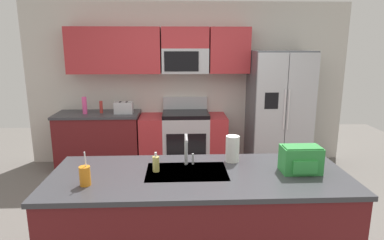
# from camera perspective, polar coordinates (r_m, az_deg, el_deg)

# --- Properties ---
(ground_plane) EXTENTS (9.00, 9.00, 0.00)m
(ground_plane) POSITION_cam_1_polar(r_m,az_deg,el_deg) (3.84, 0.43, -17.53)
(ground_plane) COLOR #66605B
(ground_plane) RESTS_ON ground
(kitchen_wall_unit) EXTENTS (5.20, 0.43, 2.60)m
(kitchen_wall_unit) POSITION_cam_1_polar(r_m,az_deg,el_deg) (5.41, -2.23, 7.90)
(kitchen_wall_unit) COLOR beige
(kitchen_wall_unit) RESTS_ON ground
(back_counter) EXTENTS (1.29, 0.63, 0.90)m
(back_counter) POSITION_cam_1_polar(r_m,az_deg,el_deg) (5.47, -15.63, -3.44)
(back_counter) COLOR maroon
(back_counter) RESTS_ON ground
(range_oven) EXTENTS (1.36, 0.61, 1.10)m
(range_oven) POSITION_cam_1_polar(r_m,az_deg,el_deg) (5.33, -1.49, -3.47)
(range_oven) COLOR #B7BABF
(range_oven) RESTS_ON ground
(refrigerator) EXTENTS (0.90, 0.76, 1.85)m
(refrigerator) POSITION_cam_1_polar(r_m,az_deg,el_deg) (5.38, 14.62, 1.56)
(refrigerator) COLOR #4C4F54
(refrigerator) RESTS_ON ground
(island_counter) EXTENTS (2.47, 0.97, 0.90)m
(island_counter) POSITION_cam_1_polar(r_m,az_deg,el_deg) (2.99, 1.14, -17.15)
(island_counter) COLOR maroon
(island_counter) RESTS_ON ground
(toaster) EXTENTS (0.28, 0.16, 0.18)m
(toaster) POSITION_cam_1_polar(r_m,az_deg,el_deg) (5.21, -11.66, 2.09)
(toaster) COLOR #B7BABF
(toaster) RESTS_ON back_counter
(pepper_mill) EXTENTS (0.05, 0.05, 0.19)m
(pepper_mill) POSITION_cam_1_polar(r_m,az_deg,el_deg) (5.33, -15.35, 2.16)
(pepper_mill) COLOR #B2332D
(pepper_mill) RESTS_ON back_counter
(bottle_pink) EXTENTS (0.07, 0.07, 0.26)m
(bottle_pink) POSITION_cam_1_polar(r_m,az_deg,el_deg) (5.33, -17.98, 2.41)
(bottle_pink) COLOR #EA4C93
(bottle_pink) RESTS_ON back_counter
(sink_faucet) EXTENTS (0.08, 0.21, 0.28)m
(sink_faucet) POSITION_cam_1_polar(r_m,az_deg,el_deg) (2.91, -0.90, -4.72)
(sink_faucet) COLOR #B7BABF
(sink_faucet) RESTS_ON island_counter
(drink_cup_orange) EXTENTS (0.08, 0.08, 0.27)m
(drink_cup_orange) POSITION_cam_1_polar(r_m,az_deg,el_deg) (2.67, -17.92, -9.11)
(drink_cup_orange) COLOR orange
(drink_cup_orange) RESTS_ON island_counter
(soap_dispenser) EXTENTS (0.06, 0.06, 0.17)m
(soap_dispenser) POSITION_cam_1_polar(r_m,az_deg,el_deg) (2.82, -6.22, -7.49)
(soap_dispenser) COLOR #D8CC66
(soap_dispenser) RESTS_ON island_counter
(paper_towel_roll) EXTENTS (0.12, 0.12, 0.24)m
(paper_towel_roll) POSITION_cam_1_polar(r_m,az_deg,el_deg) (3.05, 6.97, -4.93)
(paper_towel_roll) COLOR white
(paper_towel_roll) RESTS_ON island_counter
(backpack) EXTENTS (0.32, 0.22, 0.23)m
(backpack) POSITION_cam_1_polar(r_m,az_deg,el_deg) (2.92, 18.21, -6.36)
(backpack) COLOR green
(backpack) RESTS_ON island_counter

